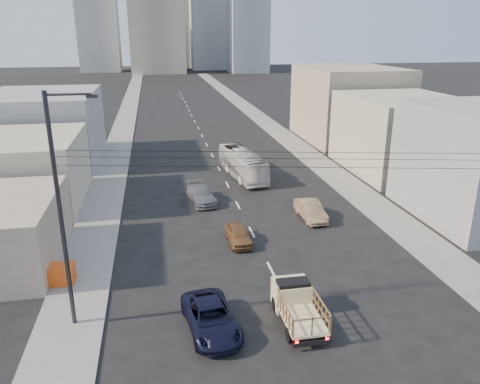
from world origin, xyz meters
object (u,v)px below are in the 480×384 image
object	(u,v)px
sedan_grey	(201,194)
sedan_brown	(238,235)
city_bus	(242,164)
crate_stack	(59,274)
sedan_tan	(311,210)
streetlamp_left	(62,209)
flatbed_pickup	(297,303)
navy_pickup	(211,318)

from	to	relation	value
sedan_grey	sedan_brown	bearing A→B (deg)	-86.73
city_bus	crate_stack	size ratio (longest dim) A/B	5.58
city_bus	sedan_tan	size ratio (longest dim) A/B	2.29
sedan_brown	sedan_tan	xyz separation A→B (m)	(6.62, 3.52, 0.08)
sedan_brown	streetlamp_left	xyz separation A→B (m)	(-10.05, -8.30, 5.79)
streetlamp_left	crate_stack	distance (m)	7.43
sedan_grey	streetlamp_left	bearing A→B (deg)	-123.15
city_bus	sedan_brown	bearing A→B (deg)	-109.43
flatbed_pickup	crate_stack	bearing A→B (deg)	154.30
navy_pickup	sedan_brown	size ratio (longest dim) A/B	1.34
navy_pickup	city_bus	distance (m)	27.03
sedan_brown	sedan_grey	world-z (taller)	sedan_grey
navy_pickup	sedan_tan	distance (m)	16.78
sedan_grey	streetlamp_left	size ratio (longest dim) A/B	0.41
sedan_tan	sedan_grey	xyz separation A→B (m)	(-8.36, 5.55, -0.01)
streetlamp_left	crate_stack	size ratio (longest dim) A/B	6.67
streetlamp_left	crate_stack	xyz separation A→B (m)	(-1.61, 4.43, -5.75)
city_bus	streetlamp_left	distance (m)	28.33
sedan_brown	sedan_tan	distance (m)	7.50
sedan_tan	crate_stack	xyz separation A→B (m)	(-18.28, -7.40, -0.03)
flatbed_pickup	navy_pickup	distance (m)	4.53
navy_pickup	flatbed_pickup	bearing A→B (deg)	-7.52
streetlamp_left	sedan_brown	bearing A→B (deg)	39.56
sedan_brown	navy_pickup	bearing A→B (deg)	-109.16
city_bus	sedan_grey	world-z (taller)	city_bus
city_bus	sedan_tan	bearing A→B (deg)	-83.18
sedan_brown	crate_stack	bearing A→B (deg)	-163.06
flatbed_pickup	streetlamp_left	distance (m)	12.67
city_bus	sedan_brown	world-z (taller)	city_bus
sedan_grey	crate_stack	xyz separation A→B (m)	(-9.91, -12.95, -0.03)
sedan_tan	crate_stack	size ratio (longest dim) A/B	2.44
city_bus	sedan_grey	size ratio (longest dim) A/B	2.03
flatbed_pickup	sedan_tan	xyz separation A→B (m)	(5.33, 13.63, -0.37)
city_bus	streetlamp_left	xyz separation A→B (m)	(-13.39, -24.45, 5.04)
navy_pickup	sedan_grey	bearing A→B (deg)	78.55
navy_pickup	sedan_tan	size ratio (longest dim) A/B	1.16
navy_pickup	sedan_grey	world-z (taller)	sedan_grey
navy_pickup	streetlamp_left	xyz separation A→B (m)	(-6.83, 1.76, 5.73)
sedan_brown	sedan_tan	bearing A→B (deg)	26.59
city_bus	sedan_brown	xyz separation A→B (m)	(-3.34, -16.15, -0.76)
sedan_tan	sedan_brown	bearing A→B (deg)	-153.60
flatbed_pickup	crate_stack	xyz separation A→B (m)	(-12.95, 6.23, -0.40)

